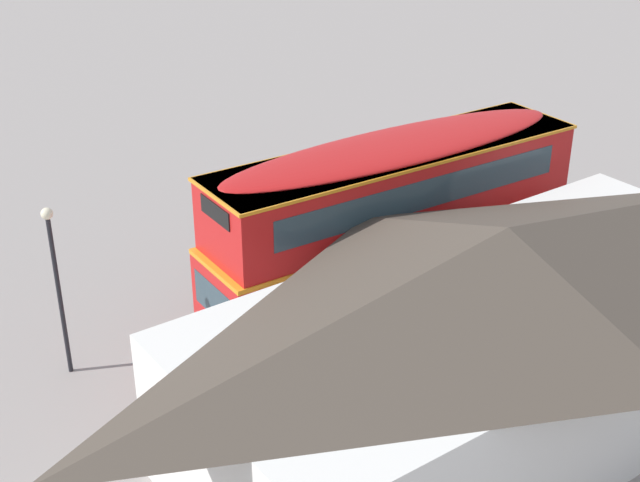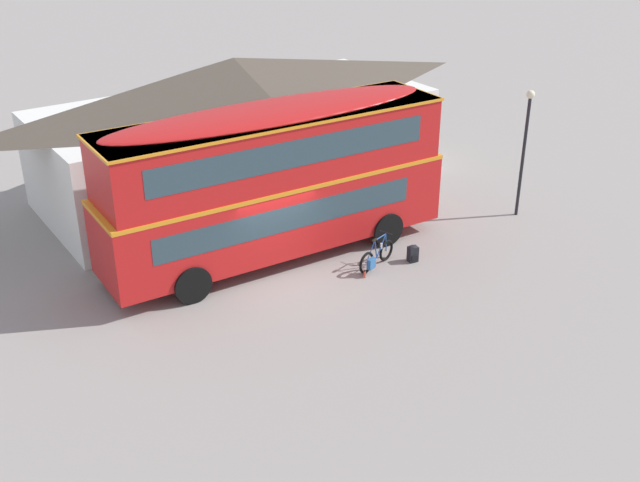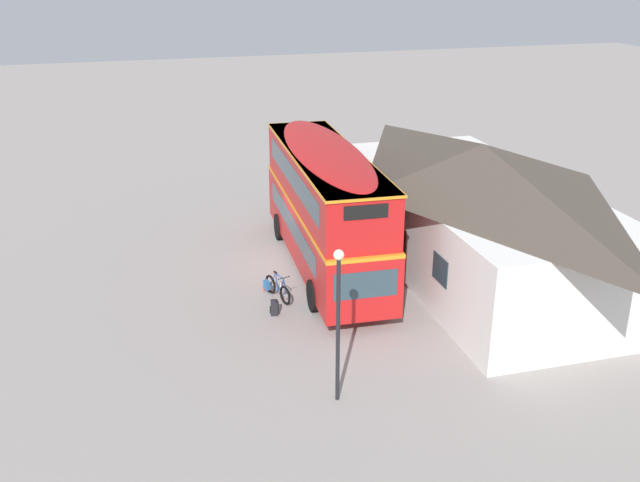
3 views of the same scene
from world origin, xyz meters
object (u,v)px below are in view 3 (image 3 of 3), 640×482
object	(u,v)px
touring_bicycle	(276,288)
street_lamp	(338,309)
double_decker_bus	(325,203)
backpack_on_ground	(274,307)
water_bottle_red_squeeze	(264,288)

from	to	relation	value
touring_bicycle	street_lamp	bearing A→B (deg)	2.20
double_decker_bus	touring_bicycle	xyz separation A→B (m)	(2.03, -2.36, -2.27)
double_decker_bus	touring_bicycle	size ratio (longest dim) A/B	6.53
backpack_on_ground	street_lamp	bearing A→B (deg)	6.34
touring_bicycle	backpack_on_ground	world-z (taller)	touring_bicycle
backpack_on_ground	water_bottle_red_squeeze	xyz separation A→B (m)	(-1.85, 0.02, -0.17)
touring_bicycle	street_lamp	distance (m)	6.87
street_lamp	backpack_on_ground	bearing A→B (deg)	-173.66
backpack_on_ground	street_lamp	distance (m)	5.84
double_decker_bus	touring_bicycle	world-z (taller)	double_decker_bus
double_decker_bus	backpack_on_ground	size ratio (longest dim) A/B	20.17
double_decker_bus	water_bottle_red_squeeze	distance (m)	3.93
double_decker_bus	street_lamp	bearing A→B (deg)	-14.04
touring_bicycle	street_lamp	size ratio (longest dim) A/B	0.38
backpack_on_ground	street_lamp	world-z (taller)	street_lamp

